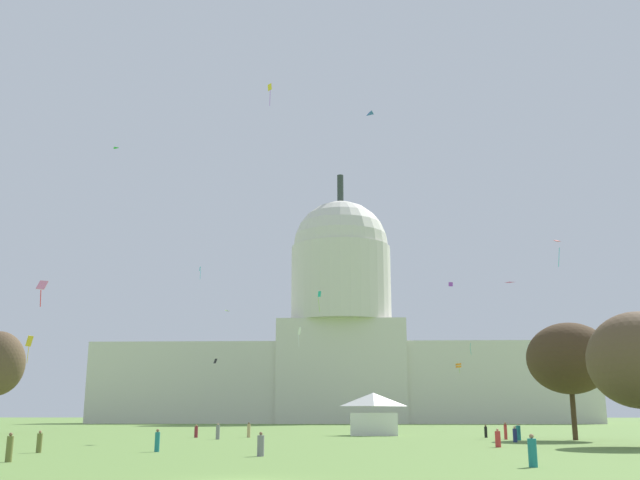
% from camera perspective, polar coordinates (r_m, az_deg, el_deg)
% --- Properties ---
extents(capitol_building, '(132.84, 27.60, 69.25)m').
position_cam_1_polar(capitol_building, '(198.72, 1.70, -7.97)').
color(capitol_building, beige).
rests_on(capitol_building, ground_plane).
extents(event_tent, '(6.10, 4.47, 5.22)m').
position_cam_1_polar(event_tent, '(93.36, 4.23, -13.55)').
color(event_tent, white).
rests_on(event_tent, ground_plane).
extents(tree_east_far, '(11.90, 11.94, 11.28)m').
position_cam_1_polar(tree_east_far, '(68.08, 23.90, -8.64)').
color(tree_east_far, brown).
rests_on(tree_east_far, ground_plane).
extents(tree_east_near, '(11.11, 10.64, 12.18)m').
position_cam_1_polar(tree_east_near, '(82.07, 19.06, -8.81)').
color(tree_east_near, '#42301E').
rests_on(tree_east_near, ground_plane).
extents(person_teal_mid_left, '(0.67, 0.67, 1.69)m').
position_cam_1_polar(person_teal_mid_left, '(79.63, 15.38, -14.45)').
color(person_teal_mid_left, '#1E757A').
rests_on(person_teal_mid_left, ground_plane).
extents(person_red_near_tent, '(0.60, 0.60, 1.51)m').
position_cam_1_polar(person_red_near_tent, '(63.38, 13.85, -14.99)').
color(person_red_near_tent, red).
rests_on(person_red_near_tent, ground_plane).
extents(person_black_lawn_far_left, '(0.42, 0.42, 1.45)m').
position_cam_1_polar(person_black_lawn_far_left, '(87.19, 12.95, -14.52)').
color(person_black_lawn_far_left, black).
rests_on(person_black_lawn_far_left, ground_plane).
extents(person_navy_front_right, '(0.50, 0.50, 1.52)m').
position_cam_1_polar(person_navy_front_right, '(74.22, 15.13, -14.63)').
color(person_navy_front_right, navy).
rests_on(person_navy_front_right, ground_plane).
extents(person_maroon_front_left, '(0.56, 0.56, 1.46)m').
position_cam_1_polar(person_maroon_front_left, '(86.36, -9.75, -14.68)').
color(person_maroon_front_left, maroon).
rests_on(person_maroon_front_left, ground_plane).
extents(person_grey_near_tree_west, '(0.53, 0.53, 1.54)m').
position_cam_1_polar(person_grey_near_tree_west, '(49.26, -4.70, -15.85)').
color(person_grey_near_tree_west, gray).
rests_on(person_grey_near_tree_west, ground_plane).
extents(person_grey_mid_right, '(0.59, 0.59, 1.70)m').
position_cam_1_polar(person_grey_mid_right, '(80.47, -8.06, -14.76)').
color(person_grey_mid_right, gray).
rests_on(person_grey_mid_right, ground_plane).
extents(person_olive_deep_crowd, '(0.53, 0.53, 1.65)m').
position_cam_1_polar(person_olive_deep_crowd, '(46.98, -23.30, -14.87)').
color(person_olive_deep_crowd, olive).
rests_on(person_olive_deep_crowd, ground_plane).
extents(person_tan_front_center, '(0.54, 0.54, 1.69)m').
position_cam_1_polar(person_tan_front_center, '(86.35, -5.64, -14.73)').
color(person_tan_front_center, tan).
rests_on(person_tan_front_center, ground_plane).
extents(person_teal_lawn_far_right, '(0.40, 0.40, 1.61)m').
position_cam_1_polar(person_teal_lawn_far_right, '(55.87, -12.72, -15.23)').
color(person_teal_lawn_far_right, '#1E757A').
rests_on(person_teal_lawn_far_right, ground_plane).
extents(person_red_back_right, '(0.40, 0.40, 1.80)m').
position_cam_1_polar(person_red_back_right, '(81.62, 14.43, -14.41)').
color(person_red_back_right, red).
rests_on(person_red_back_right, ground_plane).
extents(person_teal_edge_west, '(0.59, 0.59, 1.69)m').
position_cam_1_polar(person_teal_edge_west, '(40.94, 16.42, -15.76)').
color(person_teal_edge_west, '#1E757A').
rests_on(person_teal_edge_west, ground_plane).
extents(person_olive_back_center, '(0.39, 0.39, 1.54)m').
position_cam_1_polar(person_olive_back_center, '(56.99, -21.26, -14.67)').
color(person_olive_back_center, olive).
rests_on(person_olive_back_center, ground_plane).
extents(kite_turquoise_mid, '(0.71, 0.89, 4.61)m').
position_cam_1_polar(kite_turquoise_mid, '(156.96, -0.05, -4.47)').
color(kite_turquoise_mid, teal).
extents(kite_pink_low, '(1.15, 0.75, 2.29)m').
position_cam_1_polar(kite_pink_low, '(64.51, -21.09, -3.45)').
color(kite_pink_low, pink).
extents(kite_magenta_mid, '(1.67, 1.30, 0.09)m').
position_cam_1_polar(kite_magenta_mid, '(133.72, 14.72, -3.38)').
color(kite_magenta_mid, '#D1339E').
extents(kite_yellow_high, '(0.85, 0.82, 4.06)m').
position_cam_1_polar(kite_yellow_high, '(130.18, -3.99, 11.80)').
color(kite_yellow_high, yellow).
extents(kite_cyan_mid, '(0.47, 1.07, 2.82)m').
position_cam_1_polar(kite_cyan_mid, '(161.93, -9.44, -2.32)').
color(kite_cyan_mid, '#33BCDB').
extents(kite_black_low, '(0.98, 0.90, 1.17)m').
position_cam_1_polar(kite_black_low, '(180.70, -8.26, -9.43)').
color(kite_black_low, black).
extents(kite_violet_mid, '(0.69, 0.74, 0.86)m').
position_cam_1_polar(kite_violet_mid, '(132.14, 10.27, -3.45)').
color(kite_violet_mid, purple).
extents(kite_red_mid, '(1.34, 1.23, 3.27)m').
position_cam_1_polar(kite_red_mid, '(103.22, 18.46, -0.40)').
color(kite_red_mid, red).
extents(kite_lime_mid, '(1.46, 1.88, 0.40)m').
position_cam_1_polar(kite_lime_mid, '(178.78, -7.52, -5.62)').
color(kite_lime_mid, '#8CD133').
extents(kite_white_low, '(0.52, 0.70, 3.39)m').
position_cam_1_polar(kite_white_low, '(125.44, -1.64, -7.34)').
color(kite_white_low, white).
extents(kite_blue_high, '(1.25, 1.67, 0.20)m').
position_cam_1_polar(kite_blue_high, '(103.57, 4.27, 9.67)').
color(kite_blue_high, blue).
extents(kite_gold_low, '(0.86, 0.75, 3.17)m').
position_cam_1_polar(kite_gold_low, '(91.02, -21.96, -7.57)').
color(kite_gold_low, gold).
extents(kite_green_high, '(1.24, 1.09, 0.23)m').
position_cam_1_polar(kite_green_high, '(141.55, -15.97, 6.96)').
color(kite_green_high, green).
extents(kite_orange_low, '(1.30, 1.28, 2.26)m').
position_cam_1_polar(kite_orange_low, '(171.46, 10.87, -9.70)').
color(kite_orange_low, orange).
extents(kite_turquoise_low, '(0.34, 1.10, 2.61)m').
position_cam_1_polar(kite_turquoise_low, '(167.35, 11.78, -8.19)').
color(kite_turquoise_low, teal).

